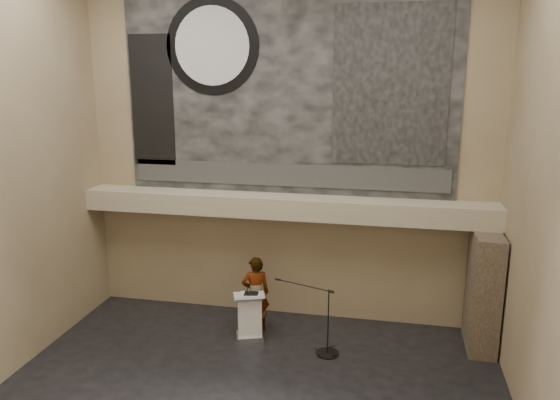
# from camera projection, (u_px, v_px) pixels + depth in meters

# --- Properties ---
(wall_back) EXTENTS (10.00, 0.02, 8.50)m
(wall_back) POSITION_uv_depth(u_px,v_px,m) (287.00, 150.00, 13.22)
(wall_back) COLOR #897157
(wall_back) RESTS_ON floor
(wall_front) EXTENTS (10.00, 0.02, 8.50)m
(wall_front) POSITION_uv_depth(u_px,v_px,m) (138.00, 262.00, 5.60)
(wall_front) COLOR #897157
(wall_front) RESTS_ON floor
(wall_right) EXTENTS (0.02, 8.00, 8.50)m
(wall_right) POSITION_uv_depth(u_px,v_px,m) (554.00, 197.00, 8.42)
(wall_right) COLOR #897157
(wall_right) RESTS_ON floor
(soffit) EXTENTS (10.00, 0.80, 0.50)m
(soffit) POSITION_uv_depth(u_px,v_px,m) (283.00, 206.00, 13.14)
(soffit) COLOR tan
(soffit) RESTS_ON wall_back
(sprinkler_left) EXTENTS (0.04, 0.04, 0.06)m
(sprinkler_left) POSITION_uv_depth(u_px,v_px,m) (220.00, 214.00, 13.48)
(sprinkler_left) COLOR #B2893D
(sprinkler_left) RESTS_ON soffit
(sprinkler_right) EXTENTS (0.04, 0.04, 0.06)m
(sprinkler_right) POSITION_uv_depth(u_px,v_px,m) (362.00, 222.00, 12.78)
(sprinkler_right) COLOR #B2893D
(sprinkler_right) RESTS_ON soffit
(banner) EXTENTS (8.00, 0.05, 5.00)m
(banner) POSITION_uv_depth(u_px,v_px,m) (287.00, 90.00, 12.85)
(banner) COLOR black
(banner) RESTS_ON wall_back
(banner_text_strip) EXTENTS (7.76, 0.02, 0.55)m
(banner_text_strip) POSITION_uv_depth(u_px,v_px,m) (286.00, 175.00, 13.29)
(banner_text_strip) COLOR #313131
(banner_text_strip) RESTS_ON banner
(banner_clock_rim) EXTENTS (2.30, 0.02, 2.30)m
(banner_clock_rim) POSITION_uv_depth(u_px,v_px,m) (212.00, 46.00, 12.93)
(banner_clock_rim) COLOR black
(banner_clock_rim) RESTS_ON banner
(banner_clock_face) EXTENTS (1.84, 0.02, 1.84)m
(banner_clock_face) POSITION_uv_depth(u_px,v_px,m) (212.00, 46.00, 12.91)
(banner_clock_face) COLOR silver
(banner_clock_face) RESTS_ON banner
(banner_building_print) EXTENTS (2.60, 0.02, 3.60)m
(banner_building_print) POSITION_uv_depth(u_px,v_px,m) (390.00, 86.00, 12.31)
(banner_building_print) COLOR black
(banner_building_print) RESTS_ON banner
(banner_brick_print) EXTENTS (1.10, 0.02, 3.20)m
(banner_brick_print) POSITION_uv_depth(u_px,v_px,m) (152.00, 101.00, 13.55)
(banner_brick_print) COLOR black
(banner_brick_print) RESTS_ON banner
(stone_pier) EXTENTS (0.60, 1.40, 2.70)m
(stone_pier) POSITION_uv_depth(u_px,v_px,m) (483.00, 291.00, 12.17)
(stone_pier) COLOR #423629
(stone_pier) RESTS_ON floor
(lectern) EXTENTS (0.82, 0.70, 1.13)m
(lectern) POSITION_uv_depth(u_px,v_px,m) (249.00, 316.00, 12.76)
(lectern) COLOR silver
(lectern) RESTS_ON floor
(binder) EXTENTS (0.35, 0.29, 0.04)m
(binder) POSITION_uv_depth(u_px,v_px,m) (251.00, 294.00, 12.59)
(binder) COLOR black
(binder) RESTS_ON lectern
(papers) EXTENTS (0.32, 0.36, 0.00)m
(papers) POSITION_uv_depth(u_px,v_px,m) (246.00, 293.00, 12.65)
(papers) COLOR silver
(papers) RESTS_ON lectern
(speaker_person) EXTENTS (0.79, 0.66, 1.85)m
(speaker_person) POSITION_uv_depth(u_px,v_px,m) (256.00, 293.00, 13.10)
(speaker_person) COLOR white
(speaker_person) RESTS_ON floor
(mic_stand) EXTENTS (1.54, 0.72, 1.54)m
(mic_stand) POSITION_uv_depth(u_px,v_px,m) (325.00, 343.00, 12.11)
(mic_stand) COLOR black
(mic_stand) RESTS_ON floor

